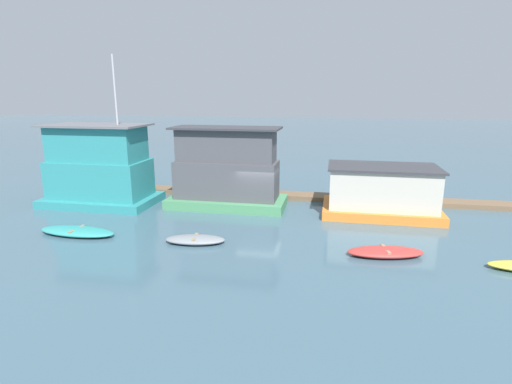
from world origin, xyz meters
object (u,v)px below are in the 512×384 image
object	(u,v)px
houseboat_teal	(100,168)
dinghy_red	(385,252)
houseboat_orange	(381,192)
dinghy_grey	(195,240)
houseboat_green	(227,172)
dinghy_teal	(77,231)

from	to	relation	value
houseboat_teal	dinghy_red	world-z (taller)	houseboat_teal
houseboat_orange	dinghy_grey	xyz separation A→B (m)	(-9.13, -6.61, -1.20)
houseboat_green	dinghy_teal	bearing A→B (deg)	-132.58
houseboat_teal	houseboat_orange	xyz separation A→B (m)	(17.47, 0.97, -0.95)
dinghy_grey	houseboat_green	bearing A→B (deg)	91.72
houseboat_green	dinghy_teal	distance (m)	9.18
houseboat_teal	dinghy_teal	world-z (taller)	houseboat_teal
houseboat_orange	dinghy_red	bearing A→B (deg)	-93.62
houseboat_teal	dinghy_teal	xyz separation A→B (m)	(2.08, -5.68, -2.15)
houseboat_orange	dinghy_red	xyz separation A→B (m)	(-0.41, -6.48, -1.19)
dinghy_grey	houseboat_teal	bearing A→B (deg)	145.92
dinghy_grey	dinghy_red	world-z (taller)	dinghy_red
houseboat_teal	dinghy_red	distance (m)	18.05
houseboat_teal	dinghy_red	xyz separation A→B (m)	(17.06, -5.51, -2.14)
dinghy_grey	dinghy_red	xyz separation A→B (m)	(8.72, 0.13, 0.01)
dinghy_teal	dinghy_red	size ratio (longest dim) A/B	1.18
houseboat_teal	dinghy_teal	distance (m)	6.42
houseboat_green	dinghy_red	xyz separation A→B (m)	(8.92, -6.42, -2.03)
houseboat_orange	dinghy_teal	bearing A→B (deg)	-156.63
houseboat_orange	dinghy_grey	world-z (taller)	houseboat_orange
houseboat_teal	houseboat_green	distance (m)	8.19
houseboat_green	dinghy_red	distance (m)	11.18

